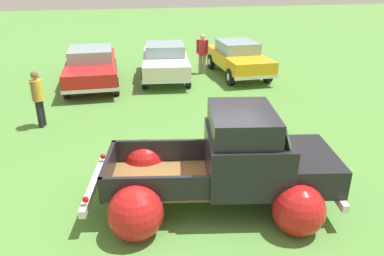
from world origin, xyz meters
TOP-DOWN VIEW (x-y plane):
  - ground_plane at (0.00, 0.00)m, footprint 80.00×80.00m
  - vintage_pickup_truck at (0.38, -0.07)m, footprint 4.87×3.36m
  - show_car_0 at (-2.52, 8.86)m, footprint 1.97×4.70m
  - show_car_1 at (0.44, 9.17)m, footprint 2.32×4.39m
  - show_car_2 at (3.57, 9.09)m, footprint 1.87×4.35m
  - spectator_0 at (2.12, 9.62)m, footprint 0.51×0.46m
  - spectator_1 at (-3.84, 4.76)m, footprint 0.42×0.54m

SIDE VIEW (x-z plane):
  - ground_plane at x=0.00m, z-range 0.00..0.00m
  - vintage_pickup_truck at x=0.38m, z-range -0.22..1.74m
  - show_car_2 at x=3.57m, z-range 0.06..1.49m
  - show_car_1 at x=0.44m, z-range 0.07..1.50m
  - show_car_0 at x=-2.52m, z-range 0.07..1.50m
  - spectator_1 at x=-3.84m, z-range 0.11..1.76m
  - spectator_0 at x=2.12m, z-range 0.12..1.84m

